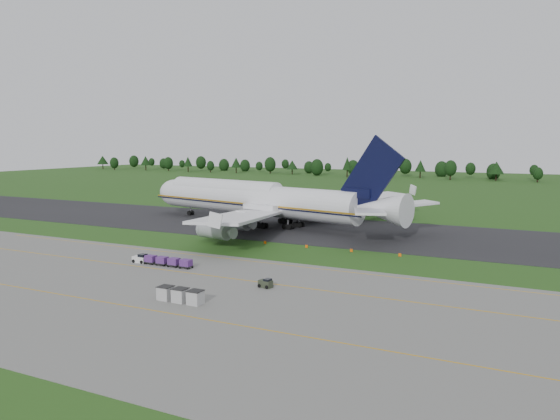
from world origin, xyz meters
The scene contains 10 objects.
ground centered at (0.00, 0.00, 0.00)m, with size 600.00×600.00×0.00m, color #204514.
apron centered at (0.00, -34.00, 0.03)m, with size 300.00×52.00×0.06m, color slate.
taxiway centered at (0.00, 28.00, 0.04)m, with size 300.00×40.00×0.08m, color black.
apron_markings centered at (0.00, -26.98, 0.06)m, with size 300.00×30.20×0.01m.
tree_line centered at (13.17, 219.04, 6.17)m, with size 525.42×22.14×11.93m.
aircraft centered at (-18.92, 29.10, 6.39)m, with size 80.02×75.77×22.38m.
baggage_train centered at (-11.32, -19.50, 0.84)m, with size 12.02×1.54×1.48m.
utility_cart centered at (11.35, -24.26, 0.58)m, with size 2.10×1.46×1.06m.
uld_row centered at (4.67, -35.52, 0.98)m, with size 6.65×1.85×1.83m.
edge_markers centered at (9.36, 5.77, 0.27)m, with size 28.53×0.30×0.60m.
Camera 1 is at (47.29, -91.97, 20.98)m, focal length 35.00 mm.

